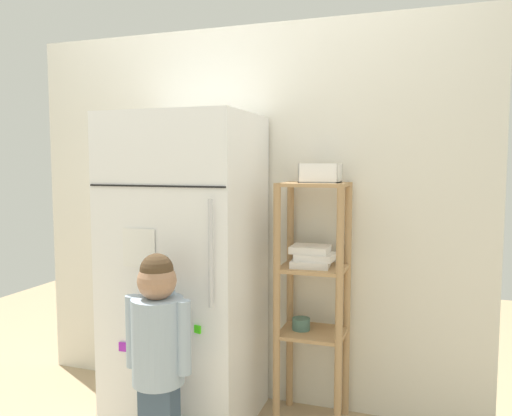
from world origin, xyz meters
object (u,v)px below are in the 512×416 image
(child_standing, at_px, (158,340))
(pantry_shelf_unit, at_px, (312,281))
(fruit_bin, at_px, (322,175))
(refrigerator, at_px, (186,269))

(child_standing, relative_size, pantry_shelf_unit, 0.77)
(child_standing, bearing_deg, pantry_shelf_unit, 48.27)
(child_standing, xyz_separation_m, fruit_bin, (0.58, 0.61, 0.69))
(child_standing, distance_m, pantry_shelf_unit, 0.82)
(refrigerator, bearing_deg, pantry_shelf_unit, 13.41)
(refrigerator, distance_m, fruit_bin, 0.84)
(refrigerator, distance_m, child_standing, 0.51)
(fruit_bin, bearing_deg, refrigerator, -166.35)
(pantry_shelf_unit, height_order, fruit_bin, fruit_bin)
(refrigerator, height_order, fruit_bin, refrigerator)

